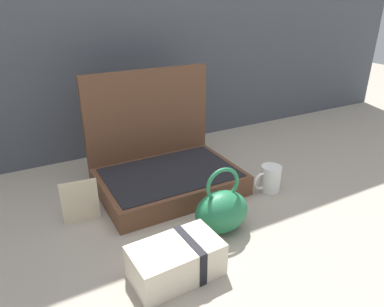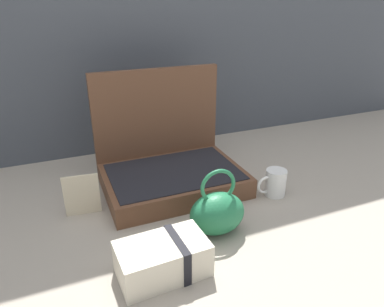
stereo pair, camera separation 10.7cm
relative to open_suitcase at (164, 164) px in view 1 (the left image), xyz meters
name	(u,v)px [view 1 (the left image)]	position (x,y,z in m)	size (l,w,h in m)	color
ground_plane	(192,204)	(0.03, -0.17, -0.08)	(6.00, 6.00, 0.00)	#9E9384
open_suitcase	(164,164)	(0.00, 0.00, 0.00)	(0.48, 0.35, 0.40)	brown
teal_pouch_handbag	(222,211)	(0.03, -0.33, -0.02)	(0.17, 0.12, 0.21)	#237247
cream_toiletry_bag	(177,260)	(-0.16, -0.43, -0.04)	(0.23, 0.14, 0.09)	beige
coffee_mug	(270,178)	(0.31, -0.22, -0.04)	(0.11, 0.07, 0.09)	white
info_card_left	(80,201)	(-0.32, -0.08, -0.02)	(0.11, 0.01, 0.14)	beige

